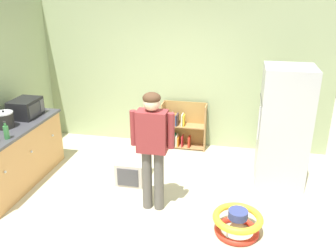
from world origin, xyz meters
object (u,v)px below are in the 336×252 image
object	(u,v)px
refrigerator	(284,127)
pet_carrier	(133,169)
standing_person	(152,141)
crock_pot	(4,120)
red_cup	(36,107)
kitchen_counter	(13,156)
green_glass_bottle	(6,132)
microwave	(26,108)
bookshelf	(182,128)
baby_walker	(237,222)

from	to	relation	value
refrigerator	pet_carrier	size ratio (longest dim) A/B	3.22
refrigerator	standing_person	size ratio (longest dim) A/B	1.10
crock_pot	red_cup	distance (m)	0.83
kitchen_counter	green_glass_bottle	distance (m)	0.68
microwave	red_cup	size ratio (longest dim) A/B	5.05
kitchen_counter	green_glass_bottle	size ratio (longest dim) A/B	7.76
bookshelf	baby_walker	bearing A→B (deg)	-65.50
kitchen_counter	pet_carrier	distance (m)	1.78
standing_person	red_cup	world-z (taller)	standing_person
crock_pot	red_cup	size ratio (longest dim) A/B	2.75
kitchen_counter	standing_person	xyz separation A→B (m)	(2.18, -0.20, 0.53)
kitchen_counter	refrigerator	distance (m)	4.01
pet_carrier	bookshelf	bearing A→B (deg)	69.09
refrigerator	red_cup	bearing A→B (deg)	-179.49
standing_person	red_cup	distance (m)	2.48
baby_walker	green_glass_bottle	size ratio (longest dim) A/B	2.46
standing_person	baby_walker	xyz separation A→B (m)	(1.12, -0.33, -0.82)
baby_walker	red_cup	size ratio (longest dim) A/B	6.36
green_glass_bottle	red_cup	xyz separation A→B (m)	(-0.28, 1.19, -0.05)
baby_walker	pet_carrier	distance (m)	1.90
bookshelf	microwave	xyz separation A→B (m)	(-2.24, -1.33, 0.67)
bookshelf	standing_person	bearing A→B (deg)	-91.11
microwave	green_glass_bottle	world-z (taller)	microwave
pet_carrier	microwave	size ratio (longest dim) A/B	1.15
baby_walker	microwave	distance (m)	3.59
refrigerator	crock_pot	bearing A→B (deg)	-167.66
kitchen_counter	bookshelf	world-z (taller)	kitchen_counter
refrigerator	red_cup	distance (m)	3.95
microwave	refrigerator	bearing A→B (deg)	5.58
bookshelf	baby_walker	world-z (taller)	bookshelf
standing_person	green_glass_bottle	bearing A→B (deg)	-176.14
refrigerator	baby_walker	xyz separation A→B (m)	(-0.58, -1.42, -0.73)
kitchen_counter	pet_carrier	size ratio (longest dim) A/B	3.46
kitchen_counter	green_glass_bottle	world-z (taller)	green_glass_bottle
kitchen_counter	refrigerator	xyz separation A→B (m)	(3.88, 0.89, 0.44)
microwave	green_glass_bottle	bearing A→B (deg)	-74.71
crock_pot	baby_walker	bearing A→B (deg)	-9.49
bookshelf	pet_carrier	bearing A→B (deg)	-110.91
microwave	green_glass_bottle	size ratio (longest dim) A/B	1.95
bookshelf	red_cup	size ratio (longest dim) A/B	8.95
refrigerator	crock_pot	size ratio (longest dim) A/B	6.81
bookshelf	pet_carrier	world-z (taller)	bookshelf
red_cup	bookshelf	bearing A→B (deg)	23.35
bookshelf	baby_walker	distance (m)	2.62
kitchen_counter	baby_walker	world-z (taller)	kitchen_counter
baby_walker	red_cup	bearing A→B (deg)	157.58
green_glass_bottle	microwave	bearing A→B (deg)	105.29
crock_pot	red_cup	bearing A→B (deg)	90.39
refrigerator	green_glass_bottle	bearing A→B (deg)	-161.54
standing_person	red_cup	xyz separation A→B (m)	(-2.25, 1.06, -0.03)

